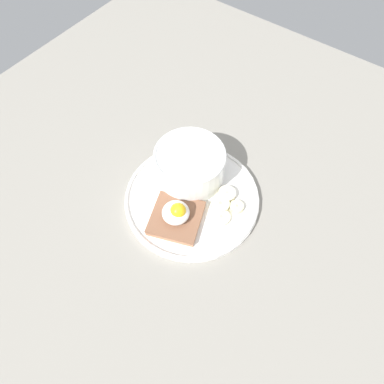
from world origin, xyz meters
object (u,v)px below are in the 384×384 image
Objects in this scene: banana_slice_back at (221,218)px; banana_slice_right at (220,205)px; banana_slice_front at (227,194)px; oatmeal_bowl at (190,165)px; poached_egg at (176,212)px; toast_slice at (176,218)px; banana_slice_left at (237,207)px.

banana_slice_back is 2.69cm from banana_slice_right.
banana_slice_front is 5.15cm from banana_slice_back.
banana_slice_right is (-8.84, 2.39, -2.88)cm from oatmeal_bowl.
banana_slice_front is 2.68cm from banana_slice_right.
oatmeal_bowl is 11.81cm from banana_slice_back.
poached_egg is 8.93cm from banana_slice_right.
toast_slice is at bearing 112.36° from oatmeal_bowl.
banana_slice_back is (1.12, 3.62, -0.03)cm from banana_slice_left.
oatmeal_bowl is 1.17× the size of toast_slice.
toast_slice is 2.24cm from poached_egg.
banana_slice_right is (1.64, -2.12, 0.19)cm from banana_slice_back.
toast_slice and banana_slice_front have the same top height.
banana_slice_back is (-6.52, -5.10, -0.30)cm from toast_slice.
banana_slice_back is (-6.41, -5.05, -2.54)cm from poached_egg.
toast_slice is 11.59cm from banana_slice_left.
banana_slice_left and banana_slice_back have the same top height.
banana_slice_front is (-8.61, -0.28, -2.90)cm from oatmeal_bowl.
poached_egg is at bearing 56.37° from banana_slice_right.
banana_slice_right reaches higher than banana_slice_back.
oatmeal_bowl reaches higher than banana_slice_left.
poached_egg is at bearing 113.01° from oatmeal_bowl.
oatmeal_bowl is at bearing -4.42° from banana_slice_left.
toast_slice is at bearing 48.76° from banana_slice_left.
banana_slice_front is at bearing -178.12° from oatmeal_bowl.
banana_slice_left is at bearing 158.49° from banana_slice_front.
banana_slice_left is (-11.59, 0.90, -3.04)cm from oatmeal_bowl.
banana_slice_left is at bearing -107.15° from banana_slice_back.
banana_slice_front is at bearing -68.68° from banana_slice_back.
banana_slice_front is at bearing -115.18° from toast_slice.
oatmeal_bowl is 9.60cm from banana_slice_right.
banana_slice_back is at bearing 111.32° from banana_slice_front.
oatmeal_bowl reaches higher than toast_slice.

